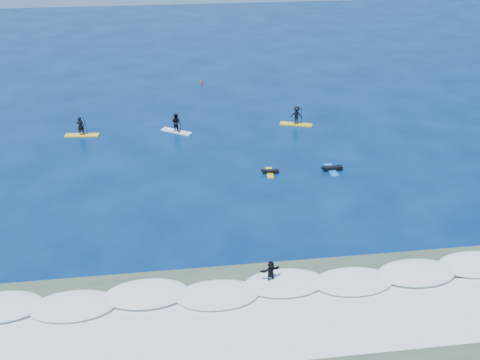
{
  "coord_description": "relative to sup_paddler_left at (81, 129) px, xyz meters",
  "views": [
    {
      "loc": [
        -4.74,
        -33.82,
        20.32
      ],
      "look_at": [
        -0.09,
        2.33,
        0.6
      ],
      "focal_mm": 40.0,
      "sensor_mm": 36.0,
      "label": 1
    }
  ],
  "objects": [
    {
      "name": "breaking_wave",
      "position": [
        13.64,
        -24.07,
        -0.69
      ],
      "size": [
        40.0,
        6.0,
        0.3
      ],
      "primitive_type": "cube",
      "color": "white",
      "rests_on": "ground"
    },
    {
      "name": "sup_paddler_center",
      "position": [
        8.89,
        -0.24,
        0.13
      ],
      "size": [
        3.02,
        2.4,
        2.19
      ],
      "rotation": [
        0.0,
        0.0,
        -0.6
      ],
      "color": "silver",
      "rests_on": "ground"
    },
    {
      "name": "whitewater",
      "position": [
        13.64,
        -27.07,
        -0.69
      ],
      "size": [
        34.0,
        5.0,
        0.02
      ],
      "primitive_type": "cube",
      "color": "silver",
      "rests_on": "ground"
    },
    {
      "name": "sup_paddler_right",
      "position": [
        20.66,
        0.06,
        0.18
      ],
      "size": [
        3.26,
        1.73,
        2.22
      ],
      "rotation": [
        0.0,
        0.0,
        -0.32
      ],
      "color": "gold",
      "rests_on": "ground"
    },
    {
      "name": "wave_surfer",
      "position": [
        13.81,
        -23.62,
        0.14
      ],
      "size": [
        2.11,
        1.08,
        1.47
      ],
      "rotation": [
        0.0,
        0.0,
        0.27
      ],
      "color": "white",
      "rests_on": "breaking_wave"
    },
    {
      "name": "ground",
      "position": [
        13.64,
        -14.07,
        -0.69
      ],
      "size": [
        160.0,
        160.0,
        0.0
      ],
      "primitive_type": "plane",
      "color": "#031940",
      "rests_on": "ground"
    },
    {
      "name": "prone_paddler_far",
      "position": [
        21.42,
        -9.96,
        -0.53
      ],
      "size": [
        1.83,
        2.31,
        0.48
      ],
      "rotation": [
        0.0,
        0.0,
        1.59
      ],
      "color": "blue",
      "rests_on": "ground"
    },
    {
      "name": "shallow_water",
      "position": [
        13.64,
        -28.07,
        -0.68
      ],
      "size": [
        90.0,
        13.0,
        0.01
      ],
      "primitive_type": "cube",
      "color": "#324435",
      "rests_on": "ground"
    },
    {
      "name": "sup_paddler_left",
      "position": [
        0.0,
        0.0,
        0.0
      ],
      "size": [
        3.2,
        1.07,
        2.21
      ],
      "rotation": [
        0.0,
        0.0,
        -0.09
      ],
      "color": "yellow",
      "rests_on": "ground"
    },
    {
      "name": "prone_paddler_near",
      "position": [
        16.25,
        -9.82,
        -0.56
      ],
      "size": [
        1.5,
        1.91,
        0.39
      ],
      "rotation": [
        0.0,
        0.0,
        1.5
      ],
      "color": "gold",
      "rests_on": "ground"
    },
    {
      "name": "marker_buoy",
      "position": [
        12.15,
        13.73,
        -0.44
      ],
      "size": [
        0.24,
        0.24,
        0.57
      ],
      "rotation": [
        0.0,
        0.0,
        0.08
      ],
      "color": "#F93516",
      "rests_on": "ground"
    }
  ]
}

